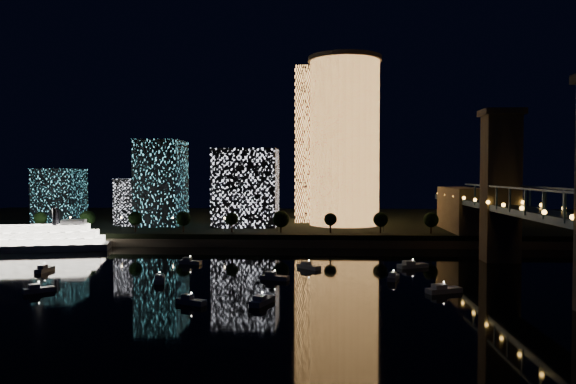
% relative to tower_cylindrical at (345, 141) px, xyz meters
% --- Properties ---
extents(ground, '(520.00, 520.00, 0.00)m').
position_rel_tower_cylindrical_xyz_m(ground, '(-17.13, -123.49, -43.84)').
color(ground, black).
rests_on(ground, ground).
extents(far_bank, '(420.00, 160.00, 5.00)m').
position_rel_tower_cylindrical_xyz_m(far_bank, '(-17.13, 36.51, -41.34)').
color(far_bank, black).
rests_on(far_bank, ground).
extents(seawall, '(420.00, 6.00, 3.00)m').
position_rel_tower_cylindrical_xyz_m(seawall, '(-17.13, -41.49, -42.34)').
color(seawall, '#6B5E4C').
rests_on(seawall, ground).
extents(tower_cylindrical, '(34.00, 34.00, 77.42)m').
position_rel_tower_cylindrical_xyz_m(tower_cylindrical, '(0.00, 0.00, 0.00)').
color(tower_cylindrical, '#FFA651').
rests_on(tower_cylindrical, far_bank).
extents(tower_rectangular, '(23.85, 23.85, 75.90)m').
position_rel_tower_cylindrical_xyz_m(tower_rectangular, '(-11.58, 20.86, -0.89)').
color(tower_rectangular, '#FFA651').
rests_on(tower_rectangular, far_bank).
extents(midrise_blocks, '(112.43, 27.23, 39.19)m').
position_rel_tower_cylindrical_xyz_m(midrise_blocks, '(-78.70, -5.49, -22.34)').
color(midrise_blocks, white).
rests_on(midrise_blocks, far_bank).
extents(truss_bridge, '(13.00, 266.00, 50.00)m').
position_rel_tower_cylindrical_xyz_m(truss_bridge, '(47.87, -119.77, -27.59)').
color(truss_bridge, '#182C4D').
rests_on(truss_bridge, ground).
extents(riverboat, '(56.11, 23.15, 16.59)m').
position_rel_tower_cylindrical_xyz_m(riverboat, '(-119.35, -58.02, -39.58)').
color(riverboat, silver).
rests_on(riverboat, ground).
extents(motorboats, '(117.67, 59.03, 2.78)m').
position_rel_tower_cylindrical_xyz_m(motorboats, '(-26.40, -110.41, -43.02)').
color(motorboats, silver).
rests_on(motorboats, ground).
extents(esplanade_trees, '(165.65, 6.79, 8.90)m').
position_rel_tower_cylindrical_xyz_m(esplanade_trees, '(-45.66, -35.49, -33.37)').
color(esplanade_trees, black).
rests_on(esplanade_trees, far_bank).
extents(street_lamps, '(132.70, 0.70, 5.65)m').
position_rel_tower_cylindrical_xyz_m(street_lamps, '(-51.13, -29.49, -34.82)').
color(street_lamps, black).
rests_on(street_lamps, far_bank).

